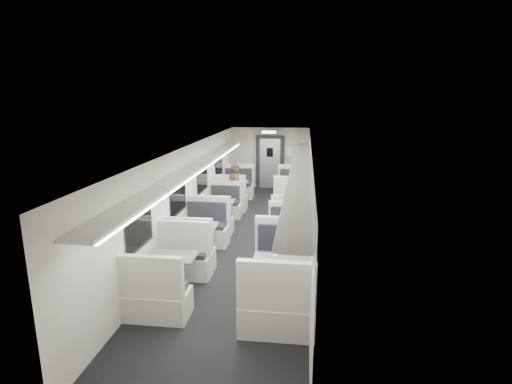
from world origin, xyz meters
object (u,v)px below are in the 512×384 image
(booth_right_c, at_px, (286,242))
(passenger, at_px, (236,188))
(exit_sign, at_px, (269,132))
(booth_right_a, at_px, (293,194))
(booth_left_a, at_px, (234,192))
(booth_right_d, at_px, (281,281))
(booth_left_b, at_px, (220,212))
(booth_left_c, at_px, (197,241))
(booth_right_b, at_px, (291,212))
(vestibule_door, at_px, (270,163))
(booth_left_d, at_px, (172,274))

(booth_right_c, bearing_deg, passenger, 117.05)
(passenger, xyz_separation_m, exit_sign, (0.75, 3.03, 1.50))
(booth_right_a, bearing_deg, passenger, -151.28)
(booth_left_a, height_order, booth_right_d, booth_right_d)
(booth_left_b, height_order, booth_right_c, booth_left_b)
(booth_left_b, height_order, booth_left_c, booth_left_c)
(booth_right_b, relative_size, vestibule_door, 0.94)
(booth_left_a, relative_size, booth_left_c, 1.01)
(booth_left_d, xyz_separation_m, booth_right_b, (2.00, 4.50, -0.04))
(booth_left_d, distance_m, booth_right_a, 6.70)
(booth_left_a, bearing_deg, booth_left_c, -90.00)
(booth_left_d, relative_size, booth_right_d, 0.92)
(booth_right_c, bearing_deg, booth_right_d, -90.00)
(booth_right_d, bearing_deg, booth_left_d, 176.83)
(booth_right_a, xyz_separation_m, exit_sign, (-1.00, 2.07, 1.87))
(booth_right_b, bearing_deg, booth_left_c, -126.11)
(booth_right_c, xyz_separation_m, booth_right_d, (0.00, -2.11, 0.07))
(booth_right_b, xyz_separation_m, passenger, (-1.75, 0.93, 0.43))
(booth_left_b, bearing_deg, booth_left_c, -90.00)
(booth_left_d, xyz_separation_m, booth_right_c, (2.00, 2.00, -0.03))
(booth_left_b, height_order, exit_sign, exit_sign)
(booth_left_d, distance_m, booth_right_c, 2.83)
(booth_left_b, relative_size, exit_sign, 3.25)
(booth_left_a, xyz_separation_m, booth_left_b, (0.00, -2.35, -0.04))
(booth_left_a, bearing_deg, exit_sign, 62.98)
(booth_left_c, distance_m, exit_sign, 7.04)
(booth_left_d, bearing_deg, booth_right_d, -3.17)
(booth_left_a, bearing_deg, booth_right_a, -3.26)
(exit_sign, bearing_deg, booth_right_d, -83.35)
(booth_left_c, bearing_deg, booth_right_c, 6.82)
(booth_right_b, distance_m, exit_sign, 4.52)
(booth_left_a, relative_size, booth_right_c, 1.12)
(booth_left_a, bearing_deg, vestibule_door, 67.78)
(booth_left_c, bearing_deg, vestibule_door, 82.09)
(booth_left_b, xyz_separation_m, booth_left_c, (0.00, -2.40, 0.04))
(booth_right_b, distance_m, booth_right_d, 4.61)
(vestibule_door, bearing_deg, booth_right_c, -81.82)
(booth_left_b, xyz_separation_m, booth_right_d, (2.00, -4.26, 0.06))
(booth_left_d, bearing_deg, booth_right_c, 44.94)
(booth_left_b, bearing_deg, booth_right_b, 9.79)
(booth_left_b, height_order, booth_right_d, booth_right_d)
(vestibule_door, bearing_deg, booth_left_a, -112.22)
(booth_left_a, height_order, vestibule_door, vestibule_door)
(booth_left_a, distance_m, booth_left_d, 6.50)
(booth_left_d, relative_size, booth_right_a, 0.95)
(booth_right_d, relative_size, exit_sign, 3.81)
(booth_left_a, distance_m, booth_left_c, 4.75)
(booth_right_b, relative_size, exit_sign, 3.18)
(booth_right_d, bearing_deg, exit_sign, 96.65)
(booth_left_a, distance_m, booth_right_b, 2.83)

